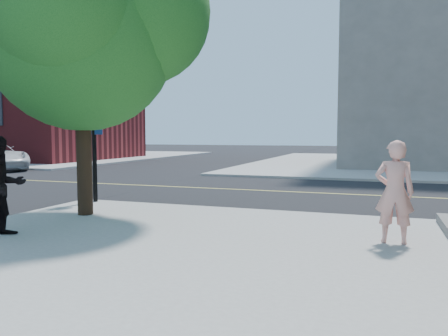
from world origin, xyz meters
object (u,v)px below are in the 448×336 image
at_px(street_tree, 86,14).
at_px(man_on_phone, 395,192).
at_px(pedestrian, 1,186).
at_px(signal_pole, 32,78).

bearing_deg(street_tree, man_on_phone, -4.57).
bearing_deg(pedestrian, signal_pole, 55.52).
bearing_deg(signal_pole, pedestrian, -65.11).
xyz_separation_m(street_tree, signal_pole, (-3.25, 1.77, -1.10)).
bearing_deg(street_tree, pedestrian, -93.85).
height_order(pedestrian, street_tree, street_tree).
bearing_deg(signal_pole, street_tree, -39.99).
distance_m(man_on_phone, street_tree, 7.73).
relative_size(pedestrian, street_tree, 0.26).
height_order(pedestrian, signal_pole, signal_pole).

